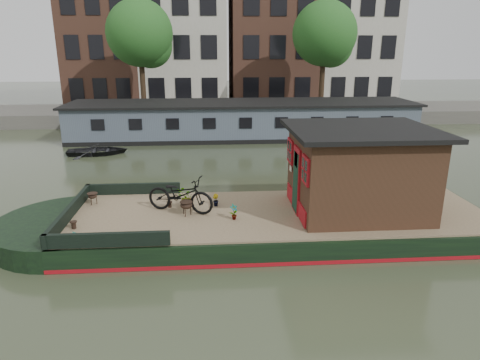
{
  "coord_description": "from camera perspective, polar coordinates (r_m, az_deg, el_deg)",
  "views": [
    {
      "loc": [
        -2.0,
        -11.37,
        5.19
      ],
      "look_at": [
        -1.14,
        0.5,
        1.49
      ],
      "focal_mm": 32.0,
      "sensor_mm": 36.0,
      "label": 1
    }
  ],
  "objects": [
    {
      "name": "townhouse_row",
      "position": [
        39.03,
        -1.03,
        21.25
      ],
      "size": [
        27.25,
        8.0,
        16.5
      ],
      "color": "brown",
      "rests_on": "ground"
    },
    {
      "name": "bollard_stbd",
      "position": [
        12.04,
        -21.3,
        -5.6
      ],
      "size": [
        0.18,
        0.18,
        0.2
      ],
      "primitive_type": "cylinder",
      "color": "black",
      "rests_on": "houseboat_deck"
    },
    {
      "name": "cabin",
      "position": [
        12.57,
        15.51,
        1.36
      ],
      "size": [
        4.0,
        3.5,
        2.42
      ],
      "color": "black",
      "rests_on": "houseboat_deck"
    },
    {
      "name": "quay",
      "position": [
        32.29,
        -0.54,
        8.83
      ],
      "size": [
        60.0,
        6.0,
        0.9
      ],
      "primitive_type": "cube",
      "color": "#47443F",
      "rests_on": "ground"
    },
    {
      "name": "potted_plant_c",
      "position": [
        12.75,
        -7.21,
        -2.43
      ],
      "size": [
        0.64,
        0.63,
        0.54
      ],
      "primitive_type": "imported",
      "rotation": [
        0.0,
        0.0,
        3.76
      ],
      "color": "#96612B",
      "rests_on": "houseboat_deck"
    },
    {
      "name": "tree_left",
      "position": [
        30.76,
        -12.93,
        18.18
      ],
      "size": [
        4.4,
        4.4,
        7.4
      ],
      "color": "#332316",
      "rests_on": "quay"
    },
    {
      "name": "potted_plant_a",
      "position": [
        11.74,
        -0.82,
        -4.28
      ],
      "size": [
        0.29,
        0.26,
        0.45
      ],
      "primitive_type": "imported",
      "rotation": [
        0.0,
        0.0,
        0.59
      ],
      "color": "#A35B2E",
      "rests_on": "houseboat_deck"
    },
    {
      "name": "potted_plant_b",
      "position": [
        12.79,
        -3.29,
        -2.68
      ],
      "size": [
        0.23,
        0.25,
        0.36
      ],
      "primitive_type": "imported",
      "rotation": [
        0.0,
        0.0,
        2.08
      ],
      "color": "brown",
      "rests_on": "houseboat_deck"
    },
    {
      "name": "potted_plant_e",
      "position": [
        11.24,
        -21.23,
        -7.07
      ],
      "size": [
        0.15,
        0.17,
        0.26
      ],
      "primitive_type": "imported",
      "rotation": [
        0.0,
        0.0,
        1.01
      ],
      "color": "#995B2C",
      "rests_on": "houseboat_deck"
    },
    {
      "name": "brazier_front",
      "position": [
        12.14,
        -7.16,
        -3.78
      ],
      "size": [
        0.48,
        0.48,
        0.41
      ],
      "primitive_type": null,
      "rotation": [
        0.0,
        0.0,
        0.34
      ],
      "color": "black",
      "rests_on": "houseboat_deck"
    },
    {
      "name": "brazier_rear",
      "position": [
        13.63,
        -19.04,
        -2.37
      ],
      "size": [
        0.41,
        0.41,
        0.36
      ],
      "primitive_type": null,
      "rotation": [
        0.0,
        0.0,
        0.29
      ],
      "color": "black",
      "rests_on": "houseboat_deck"
    },
    {
      "name": "houseboat_deck",
      "position": [
        12.42,
        5.46,
        -4.37
      ],
      "size": [
        11.8,
        3.8,
        0.05
      ],
      "primitive_type": "cube",
      "color": "#887754",
      "rests_on": "houseboat_hull"
    },
    {
      "name": "houseboat_hull",
      "position": [
        12.41,
        -0.7,
        -6.06
      ],
      "size": [
        14.01,
        4.02,
        0.6
      ],
      "color": "black",
      "rests_on": "ground"
    },
    {
      "name": "bicycle",
      "position": [
        12.32,
        -7.97,
        -1.91
      ],
      "size": [
        2.12,
        1.39,
        1.05
      ],
      "primitive_type": "imported",
      "rotation": [
        0.0,
        0.0,
        1.19
      ],
      "color": "black",
      "rests_on": "houseboat_deck"
    },
    {
      "name": "tree_right",
      "position": [
        31.53,
        11.42,
        18.23
      ],
      "size": [
        4.4,
        4.4,
        7.4
      ],
      "color": "#332316",
      "rests_on": "quay"
    },
    {
      "name": "ground",
      "position": [
        12.66,
        5.38,
        -7.0
      ],
      "size": [
        120.0,
        120.0,
        0.0
      ],
      "primitive_type": "plane",
      "color": "#2A311F",
      "rests_on": "ground"
    },
    {
      "name": "bow_bulwark",
      "position": [
        12.56,
        -18.02,
        -3.94
      ],
      "size": [
        3.0,
        4.0,
        0.35
      ],
      "color": "black",
      "rests_on": "houseboat_deck"
    },
    {
      "name": "dinghy",
      "position": [
        22.85,
        -18.49,
        4.04
      ],
      "size": [
        3.17,
        2.42,
        0.61
      ],
      "primitive_type": "imported",
      "rotation": [
        0.0,
        0.0,
        1.68
      ],
      "color": "black",
      "rests_on": "ground"
    },
    {
      "name": "bollard_port",
      "position": [
        12.85,
        -9.36,
        -3.23
      ],
      "size": [
        0.16,
        0.16,
        0.18
      ],
      "primitive_type": "cylinder",
      "color": "black",
      "rests_on": "houseboat_deck"
    },
    {
      "name": "far_houseboat",
      "position": [
        25.8,
        0.38,
        7.86
      ],
      "size": [
        20.4,
        4.4,
        2.11
      ],
      "color": "#46515E",
      "rests_on": "ground"
    }
  ]
}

